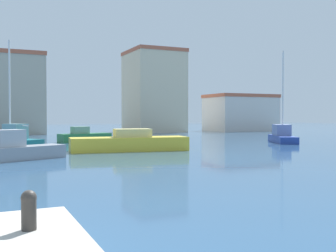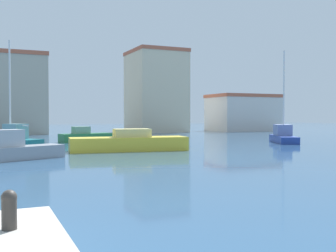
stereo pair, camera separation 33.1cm
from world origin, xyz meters
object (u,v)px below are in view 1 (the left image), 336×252
Objects in this scene: sailboat_blue_center_channel at (282,135)px; mooring_bollard at (29,208)px; motorboat_grey_mid_harbor at (15,151)px; sailboat_teal_inner_mooring at (11,141)px; motorboat_yellow_far_left at (130,143)px; motorboat_green_behind_lamppost at (84,137)px.

mooring_bollard is at bearing -135.99° from sailboat_blue_center_channel.
sailboat_teal_inner_mooring is (0.21, 6.72, 0.11)m from motorboat_grey_mid_harbor.
sailboat_blue_center_channel is 1.07× the size of sailboat_teal_inner_mooring.
sailboat_teal_inner_mooring reaches higher than motorboat_yellow_far_left.
motorboat_green_behind_lamppost is 15.31m from motorboat_grey_mid_harbor.
sailboat_blue_center_channel reaches higher than motorboat_yellow_far_left.
mooring_bollard is at bearing -104.24° from motorboat_green_behind_lamppost.
sailboat_teal_inner_mooring is 0.94× the size of motorboat_yellow_far_left.
motorboat_green_behind_lamppost is at bearing 75.76° from mooring_bollard.
motorboat_grey_mid_harbor is (1.03, 17.35, -0.63)m from mooring_bollard.
sailboat_teal_inner_mooring reaches higher than mooring_bollard.
mooring_bollard is 33.12m from sailboat_blue_center_channel.
mooring_bollard is 32.03m from motorboat_green_behind_lamppost.
motorboat_yellow_far_left is at bearing -86.60° from motorboat_green_behind_lamppost.
motorboat_grey_mid_harbor is at bearing -91.78° from sailboat_teal_inner_mooring.
mooring_bollard is 0.07× the size of sailboat_teal_inner_mooring.
motorboat_yellow_far_left is (0.63, -10.69, 0.07)m from motorboat_green_behind_lamppost.
sailboat_teal_inner_mooring is at bearing -133.63° from motorboat_green_behind_lamppost.
sailboat_blue_center_channel is at bearing -26.73° from motorboat_green_behind_lamppost.
mooring_bollard is 22.06m from motorboat_yellow_far_left.
motorboat_grey_mid_harbor is (-22.79, -5.66, -0.10)m from sailboat_blue_center_channel.
mooring_bollard is 24.11m from sailboat_teal_inner_mooring.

